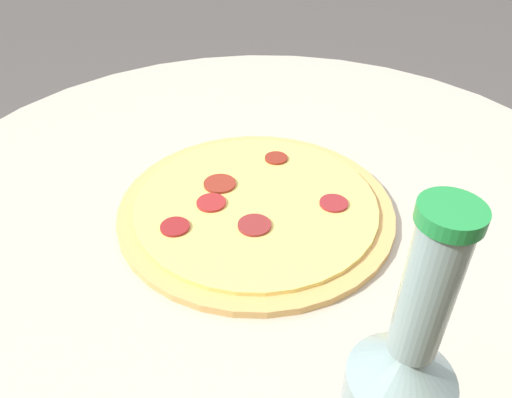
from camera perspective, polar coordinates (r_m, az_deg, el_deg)
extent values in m
cylinder|color=#B2A893|center=(0.95, 1.06, -16.76)|extent=(0.09, 0.09, 0.66)
cylinder|color=#B2A893|center=(0.70, 1.37, -0.06)|extent=(1.02, 1.02, 0.02)
cylinder|color=tan|center=(0.66, 0.00, -1.04)|extent=(0.36, 0.36, 0.01)
cylinder|color=#EACC60|center=(0.65, 0.00, -0.49)|extent=(0.32, 0.32, 0.01)
cylinder|color=maroon|center=(0.65, -5.14, -0.43)|extent=(0.04, 0.04, 0.00)
cylinder|color=maroon|center=(0.61, -0.18, -3.00)|extent=(0.04, 0.04, 0.00)
cylinder|color=maroon|center=(0.62, -9.25, -3.15)|extent=(0.04, 0.04, 0.00)
cylinder|color=maroon|center=(0.68, -4.17, 1.76)|extent=(0.04, 0.04, 0.00)
cylinder|color=maroon|center=(0.65, 8.88, -0.47)|extent=(0.04, 0.04, 0.00)
cylinder|color=maroon|center=(0.73, 2.32, 4.70)|extent=(0.03, 0.03, 0.00)
cone|color=gray|center=(0.30, 16.79, -17.41)|extent=(0.06, 0.06, 0.03)
cylinder|color=gray|center=(0.26, 19.06, -9.89)|extent=(0.03, 0.03, 0.09)
cylinder|color=#1E8438|center=(0.23, 21.41, -1.67)|extent=(0.03, 0.03, 0.01)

